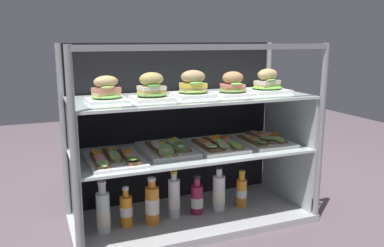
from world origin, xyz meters
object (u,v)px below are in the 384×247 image
object	(u,v)px
plated_roll_sandwich_center	(152,89)
juice_bottle_front_middle	(174,198)
open_sandwich_tray_center	(114,157)
open_sandwich_tray_mid_right	(168,148)
open_sandwich_tray_right_of_center	(216,144)
plated_roll_sandwich_mid_left	(267,84)
juice_bottle_tucked_behind	(126,210)
juice_bottle_back_right	(152,204)
plated_roll_sandwich_near_right_corner	(193,87)
plated_roll_sandwich_mid_right	(233,86)
open_sandwich_tray_near_left_corner	(263,139)
juice_bottle_near_post	(219,193)
plated_roll_sandwich_far_right	(106,92)
juice_bottle_front_left_end	(103,212)
juice_bottle_front_right_end	(197,199)
juice_bottle_front_second	(242,192)

from	to	relation	value
plated_roll_sandwich_center	juice_bottle_front_middle	bearing A→B (deg)	17.96
open_sandwich_tray_center	open_sandwich_tray_mid_right	bearing A→B (deg)	11.59
open_sandwich_tray_right_of_center	plated_roll_sandwich_mid_left	bearing A→B (deg)	3.22
juice_bottle_tucked_behind	juice_bottle_back_right	size ratio (longest dim) A/B	0.85
plated_roll_sandwich_near_right_corner	plated_roll_sandwich_mid_right	bearing A→B (deg)	-3.80
open_sandwich_tray_right_of_center	plated_roll_sandwich_center	bearing A→B (deg)	-177.40
plated_roll_sandwich_near_right_corner	plated_roll_sandwich_mid_right	size ratio (longest dim) A/B	1.03
plated_roll_sandwich_near_right_corner	open_sandwich_tray_near_left_corner	distance (m)	0.51
plated_roll_sandwich_mid_left	juice_bottle_near_post	world-z (taller)	plated_roll_sandwich_mid_left
open_sandwich_tray_right_of_center	open_sandwich_tray_near_left_corner	bearing A→B (deg)	1.81
juice_bottle_tucked_behind	juice_bottle_near_post	xyz separation A→B (m)	(0.50, 0.00, 0.01)
plated_roll_sandwich_near_right_corner	open_sandwich_tray_center	size ratio (longest dim) A/B	0.54
plated_roll_sandwich_far_right	open_sandwich_tray_mid_right	size ratio (longest dim) A/B	0.49
plated_roll_sandwich_mid_left	juice_bottle_front_left_end	xyz separation A→B (m)	(-0.90, -0.02, -0.57)
plated_roll_sandwich_center	open_sandwich_tray_mid_right	bearing A→B (deg)	26.42
plated_roll_sandwich_near_right_corner	open_sandwich_tray_mid_right	size ratio (longest dim) A/B	0.51
open_sandwich_tray_mid_right	juice_bottle_tucked_behind	bearing A→B (deg)	-174.98
juice_bottle_front_right_end	juice_bottle_near_post	size ratio (longest dim) A/B	0.87
juice_bottle_near_post	open_sandwich_tray_center	bearing A→B (deg)	-175.92
plated_roll_sandwich_mid_left	open_sandwich_tray_center	world-z (taller)	plated_roll_sandwich_mid_left
plated_roll_sandwich_mid_left	open_sandwich_tray_mid_right	world-z (taller)	plated_roll_sandwich_mid_left
plated_roll_sandwich_mid_left	juice_bottle_front_second	distance (m)	0.60
juice_bottle_front_left_end	open_sandwich_tray_mid_right	bearing A→B (deg)	6.02
open_sandwich_tray_right_of_center	open_sandwich_tray_near_left_corner	size ratio (longest dim) A/B	1.00
open_sandwich_tray_mid_right	open_sandwich_tray_right_of_center	distance (m)	0.26
plated_roll_sandwich_mid_right	open_sandwich_tray_mid_right	distance (m)	0.46
plated_roll_sandwich_center	juice_bottle_front_middle	xyz separation A→B (m)	(0.12, 0.04, -0.57)
open_sandwich_tray_right_of_center	open_sandwich_tray_near_left_corner	distance (m)	0.28
plated_roll_sandwich_mid_left	plated_roll_sandwich_mid_right	bearing A→B (deg)	-175.38
open_sandwich_tray_mid_right	juice_bottle_near_post	bearing A→B (deg)	-3.56
plated_roll_sandwich_center	open_sandwich_tray_center	world-z (taller)	plated_roll_sandwich_center
open_sandwich_tray_mid_right	plated_roll_sandwich_near_right_corner	bearing A→B (deg)	-6.63
plated_roll_sandwich_far_right	juice_bottle_front_left_end	xyz separation A→B (m)	(-0.04, -0.02, -0.57)
juice_bottle_front_second	juice_bottle_front_left_end	bearing A→B (deg)	-178.69
open_sandwich_tray_right_of_center	juice_bottle_back_right	world-z (taller)	open_sandwich_tray_right_of_center
open_sandwich_tray_right_of_center	juice_bottle_tucked_behind	world-z (taller)	open_sandwich_tray_right_of_center
juice_bottle_front_middle	juice_bottle_front_second	xyz separation A→B (m)	(0.39, -0.01, -0.02)
open_sandwich_tray_mid_right	plated_roll_sandwich_center	bearing A→B (deg)	-153.58
juice_bottle_tucked_behind	open_sandwich_tray_right_of_center	bearing A→B (deg)	-1.11
plated_roll_sandwich_far_right	juice_bottle_near_post	size ratio (longest dim) A/B	0.75
juice_bottle_front_left_end	open_sandwich_tray_right_of_center	bearing A→B (deg)	0.64
plated_roll_sandwich_center	juice_bottle_tucked_behind	xyz separation A→B (m)	(-0.13, 0.02, -0.59)
juice_bottle_front_right_end	open_sandwich_tray_right_of_center	bearing A→B (deg)	-11.52
juice_bottle_front_second	plated_roll_sandwich_far_right	bearing A→B (deg)	179.64
juice_bottle_front_right_end	juice_bottle_near_post	world-z (taller)	juice_bottle_near_post
open_sandwich_tray_center	plated_roll_sandwich_center	bearing A→B (deg)	3.79
open_sandwich_tray_center	juice_bottle_front_left_end	bearing A→B (deg)	160.11
open_sandwich_tray_mid_right	juice_bottle_back_right	bearing A→B (deg)	-159.24
plated_roll_sandwich_far_right	open_sandwich_tray_near_left_corner	distance (m)	0.88
plated_roll_sandwich_center	juice_bottle_front_left_end	xyz separation A→B (m)	(-0.25, 0.01, -0.58)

